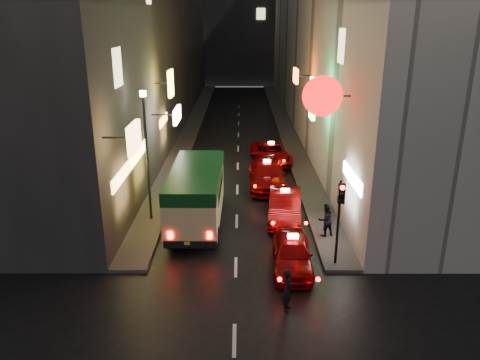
{
  "coord_description": "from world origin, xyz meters",
  "views": [
    {
      "loc": [
        0.19,
        -8.07,
        9.46
      ],
      "look_at": [
        0.16,
        13.0,
        2.14
      ],
      "focal_mm": 35.0,
      "sensor_mm": 36.0,
      "label": 1
    }
  ],
  "objects_px": {
    "minibus": "(196,190)",
    "pedestrian_crossing": "(288,288)",
    "lamp_post": "(147,148)",
    "taxi_near": "(292,251)",
    "traffic_light": "(340,205)"
  },
  "relations": [
    {
      "from": "taxi_near",
      "to": "pedestrian_crossing",
      "type": "relative_size",
      "value": 2.82
    },
    {
      "from": "pedestrian_crossing",
      "to": "lamp_post",
      "type": "distance_m",
      "value": 9.93
    },
    {
      "from": "pedestrian_crossing",
      "to": "traffic_light",
      "type": "distance_m",
      "value": 4.05
    },
    {
      "from": "taxi_near",
      "to": "lamp_post",
      "type": "xyz_separation_m",
      "value": [
        -6.44,
        4.54,
        2.96
      ]
    },
    {
      "from": "minibus",
      "to": "pedestrian_crossing",
      "type": "bearing_deg",
      "value": -62.25
    },
    {
      "from": "traffic_light",
      "to": "minibus",
      "type": "bearing_deg",
      "value": 144.94
    },
    {
      "from": "minibus",
      "to": "taxi_near",
      "type": "bearing_deg",
      "value": -45.11
    },
    {
      "from": "pedestrian_crossing",
      "to": "traffic_light",
      "type": "bearing_deg",
      "value": -24.13
    },
    {
      "from": "lamp_post",
      "to": "minibus",
      "type": "bearing_deg",
      "value": -9.57
    },
    {
      "from": "minibus",
      "to": "lamp_post",
      "type": "xyz_separation_m",
      "value": [
        -2.3,
        0.39,
        1.95
      ]
    },
    {
      "from": "taxi_near",
      "to": "traffic_light",
      "type": "relative_size",
      "value": 1.4
    },
    {
      "from": "minibus",
      "to": "lamp_post",
      "type": "bearing_deg",
      "value": 170.43
    },
    {
      "from": "lamp_post",
      "to": "pedestrian_crossing",
      "type": "bearing_deg",
      "value": -51.01
    },
    {
      "from": "minibus",
      "to": "pedestrian_crossing",
      "type": "xyz_separation_m",
      "value": [
        3.68,
        -7.0,
        -0.91
      ]
    },
    {
      "from": "minibus",
      "to": "taxi_near",
      "type": "height_order",
      "value": "minibus"
    }
  ]
}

